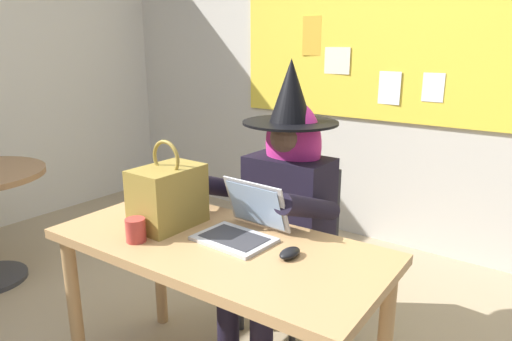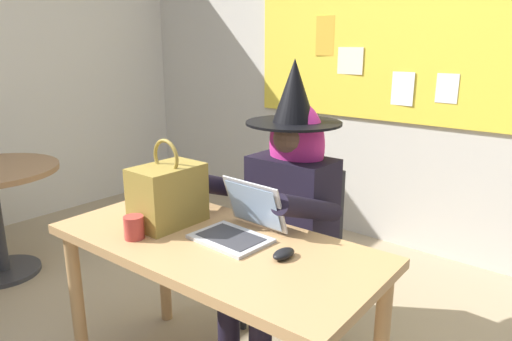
% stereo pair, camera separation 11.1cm
% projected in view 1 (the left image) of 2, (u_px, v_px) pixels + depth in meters
% --- Properties ---
extents(wall_back_bulletin, '(5.31, 2.24, 2.61)m').
position_uv_depth(wall_back_bulletin, '(385.00, 69.00, 3.37)').
color(wall_back_bulletin, beige).
rests_on(wall_back_bulletin, ground).
extents(desk_main, '(1.39, 0.70, 0.74)m').
position_uv_depth(desk_main, '(218.00, 264.00, 1.88)').
color(desk_main, tan).
rests_on(desk_main, ground).
extents(chair_at_desk, '(0.44, 0.44, 0.88)m').
position_uv_depth(chair_at_desk, '(295.00, 239.00, 2.48)').
color(chair_at_desk, black).
rests_on(chair_at_desk, ground).
extents(person_costumed, '(0.59, 0.70, 1.43)m').
position_uv_depth(person_costumed, '(283.00, 193.00, 2.31)').
color(person_costumed, black).
rests_on(person_costumed, ground).
extents(laptop, '(0.31, 0.30, 0.22)m').
position_uv_depth(laptop, '(243.00, 225.00, 1.88)').
color(laptop, '#B7B7BC').
rests_on(laptop, desk_main).
extents(computer_mouse, '(0.06, 0.11, 0.03)m').
position_uv_depth(computer_mouse, '(290.00, 253.00, 1.71)').
color(computer_mouse, black).
rests_on(computer_mouse, desk_main).
extents(handbag, '(0.20, 0.30, 0.38)m').
position_uv_depth(handbag, '(168.00, 196.00, 1.98)').
color(handbag, olive).
rests_on(handbag, desk_main).
extents(coffee_mug, '(0.08, 0.08, 0.09)m').
position_uv_depth(coffee_mug, '(136.00, 230.00, 1.84)').
color(coffee_mug, '#B23833').
rests_on(coffee_mug, desk_main).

